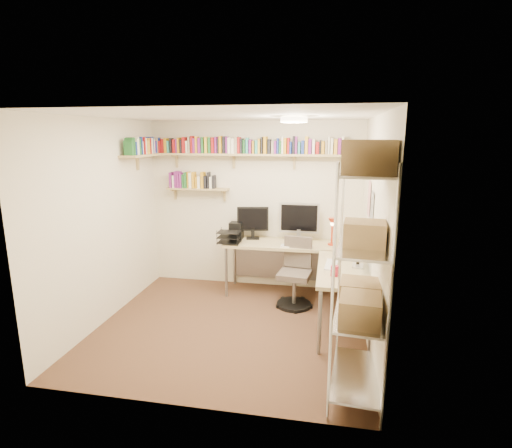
{
  "coord_description": "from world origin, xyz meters",
  "views": [
    {
      "loc": [
        1.12,
        -4.36,
        2.29
      ],
      "look_at": [
        0.21,
        0.55,
        1.18
      ],
      "focal_mm": 28.0,
      "sensor_mm": 36.0,
      "label": 1
    }
  ],
  "objects": [
    {
      "name": "ground",
      "position": [
        0.0,
        0.0,
        0.0
      ],
      "size": [
        3.2,
        3.2,
        0.0
      ],
      "primitive_type": "plane",
      "color": "#46271E",
      "rests_on": "ground"
    },
    {
      "name": "room_shell",
      "position": [
        0.0,
        0.0,
        1.55
      ],
      "size": [
        3.24,
        3.04,
        2.52
      ],
      "color": "#EFE6C3",
      "rests_on": "ground"
    },
    {
      "name": "wall_shelves",
      "position": [
        -0.44,
        1.3,
        2.03
      ],
      "size": [
        3.12,
        1.09,
        0.8
      ],
      "color": "tan",
      "rests_on": "ground"
    },
    {
      "name": "corner_desk",
      "position": [
        0.7,
        0.93,
        0.77
      ],
      "size": [
        2.07,
        1.98,
        1.35
      ],
      "color": "tan",
      "rests_on": "ground"
    },
    {
      "name": "office_chair",
      "position": [
        0.71,
        0.8,
        0.4
      ],
      "size": [
        0.5,
        0.5,
        0.94
      ],
      "rotation": [
        0.0,
        0.0,
        -0.13
      ],
      "color": "black",
      "rests_on": "ground"
    },
    {
      "name": "wire_rack",
      "position": [
        1.42,
        -1.04,
        1.45
      ],
      "size": [
        0.52,
        0.95,
        2.26
      ],
      "rotation": [
        0.0,
        0.0,
        -0.09
      ],
      "color": "silver",
      "rests_on": "ground"
    }
  ]
}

